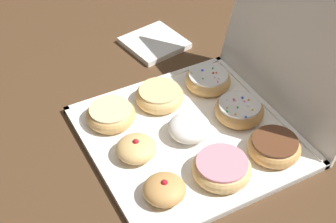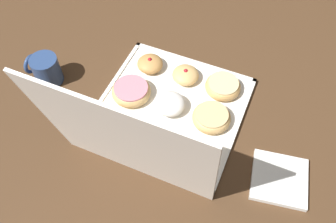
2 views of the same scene
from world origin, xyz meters
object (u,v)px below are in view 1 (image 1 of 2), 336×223
object	(u,v)px
napkin_stack	(154,43)
chocolate_frosted_donut_8	(274,147)
donut_box	(189,137)
jelly_filled_donut_2	(164,189)
glazed_ring_donut_0	(111,114)
sprinkle_donut_6	(208,80)
pink_frosted_donut_5	(222,168)
powdered_filled_donut_4	(190,127)
sprinkle_donut_7	(240,111)
jelly_filled_donut_1	(135,147)
glazed_ring_donut_3	(160,96)

from	to	relation	value
napkin_stack	chocolate_frosted_donut_8	bearing A→B (deg)	3.70
donut_box	jelly_filled_donut_2	xyz separation A→B (m)	(0.12, -0.13, 0.03)
glazed_ring_donut_0	sprinkle_donut_6	distance (m)	0.26
pink_frosted_donut_5	chocolate_frosted_donut_8	bearing A→B (deg)	89.63
powdered_filled_donut_4	sprinkle_donut_7	bearing A→B (deg)	87.68
pink_frosted_donut_5	sprinkle_donut_6	size ratio (longest dim) A/B	1.09
donut_box	pink_frosted_donut_5	distance (m)	0.13
napkin_stack	pink_frosted_donut_5	bearing A→B (deg)	-11.20
donut_box	jelly_filled_donut_2	world-z (taller)	jelly_filled_donut_2
powdered_filled_donut_4	jelly_filled_donut_1	bearing A→B (deg)	-91.59
sprinkle_donut_7	napkin_stack	bearing A→B (deg)	-174.94
sprinkle_donut_7	napkin_stack	xyz separation A→B (m)	(-0.36, -0.03, -0.02)
jelly_filled_donut_1	powdered_filled_donut_4	distance (m)	0.13
sprinkle_donut_6	glazed_ring_donut_3	bearing A→B (deg)	-90.63
glazed_ring_donut_0	jelly_filled_donut_2	size ratio (longest dim) A/B	1.34
glazed_ring_donut_0	glazed_ring_donut_3	bearing A→B (deg)	92.60
jelly_filled_donut_1	glazed_ring_donut_3	size ratio (longest dim) A/B	0.74
jelly_filled_donut_2	pink_frosted_donut_5	world-z (taller)	jelly_filled_donut_2
glazed_ring_donut_0	napkin_stack	world-z (taller)	glazed_ring_donut_0
jelly_filled_donut_2	sprinkle_donut_6	distance (m)	0.36
glazed_ring_donut_0	pink_frosted_donut_5	world-z (taller)	pink_frosted_donut_5
glazed_ring_donut_3	sprinkle_donut_6	distance (m)	0.13
donut_box	sprinkle_donut_7	xyz separation A→B (m)	(0.00, 0.13, 0.03)
donut_box	napkin_stack	xyz separation A→B (m)	(-0.36, 0.10, 0.00)
glazed_ring_donut_3	napkin_stack	size ratio (longest dim) A/B	0.78
powdered_filled_donut_4	sprinkle_donut_6	xyz separation A→B (m)	(-0.13, 0.12, -0.00)
sprinkle_donut_6	napkin_stack	size ratio (longest dim) A/B	0.75
glazed_ring_donut_0	pink_frosted_donut_5	distance (m)	0.29
donut_box	pink_frosted_donut_5	xyz separation A→B (m)	(0.13, 0.00, 0.03)
donut_box	jelly_filled_donut_1	world-z (taller)	jelly_filled_donut_1
sprinkle_donut_6	chocolate_frosted_donut_8	bearing A→B (deg)	0.69
sprinkle_donut_6	sprinkle_donut_7	size ratio (longest dim) A/B	0.99
donut_box	pink_frosted_donut_5	bearing A→B (deg)	0.35
sprinkle_donut_6	pink_frosted_donut_5	bearing A→B (deg)	-25.95
chocolate_frosted_donut_8	napkin_stack	size ratio (longest dim) A/B	0.77
glazed_ring_donut_3	sprinkle_donut_7	xyz separation A→B (m)	(0.13, 0.13, 0.00)
glazed_ring_donut_0	pink_frosted_donut_5	xyz separation A→B (m)	(0.25, 0.13, 0.00)
napkin_stack	glazed_ring_donut_0	bearing A→B (deg)	-44.12
glazed_ring_donut_0	sprinkle_donut_6	xyz separation A→B (m)	(-0.00, 0.26, 0.00)
jelly_filled_donut_2	sprinkle_donut_7	xyz separation A→B (m)	(-0.12, 0.26, -0.00)
jelly_filled_donut_2	sprinkle_donut_7	bearing A→B (deg)	115.12
donut_box	sprinkle_donut_7	size ratio (longest dim) A/B	3.81
jelly_filled_donut_2	glazed_ring_donut_3	world-z (taller)	jelly_filled_donut_2
glazed_ring_donut_0	jelly_filled_donut_1	size ratio (longest dim) A/B	1.32
sprinkle_donut_7	napkin_stack	world-z (taller)	sprinkle_donut_7
glazed_ring_donut_3	pink_frosted_donut_5	world-z (taller)	pink_frosted_donut_5
sprinkle_donut_7	napkin_stack	size ratio (longest dim) A/B	0.76
glazed_ring_donut_0	napkin_stack	size ratio (longest dim) A/B	0.76
jelly_filled_donut_1	chocolate_frosted_donut_8	bearing A→B (deg)	62.25
pink_frosted_donut_5	jelly_filled_donut_2	bearing A→B (deg)	-92.42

